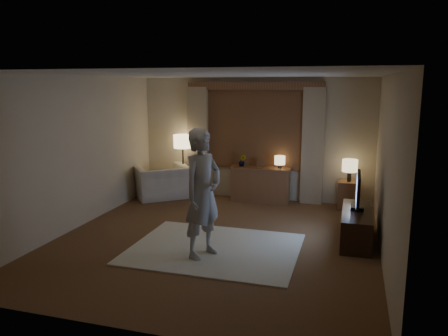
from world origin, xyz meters
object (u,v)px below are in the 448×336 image
at_px(sideboard, 260,185).
at_px(side_table, 348,195).
at_px(tv_stand, 356,226).
at_px(armchair, 161,182).
at_px(person, 203,193).

relative_size(sideboard, side_table, 2.14).
height_order(sideboard, tv_stand, sideboard).
xyz_separation_m(armchair, tv_stand, (4.09, -1.59, -0.11)).
xyz_separation_m(sideboard, side_table, (1.80, -0.05, -0.07)).
bearing_deg(person, sideboard, 20.89).
xyz_separation_m(armchair, side_table, (3.94, 0.27, -0.08)).
bearing_deg(armchair, tv_stand, 119.71).
distance_m(sideboard, side_table, 1.80).
relative_size(tv_stand, person, 0.76).
height_order(armchair, tv_stand, armchair).
relative_size(side_table, person, 0.30).
xyz_separation_m(tv_stand, person, (-2.12, -1.28, 0.69)).
distance_m(armchair, tv_stand, 4.39).
bearing_deg(side_table, person, -122.04).
height_order(side_table, person, person).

